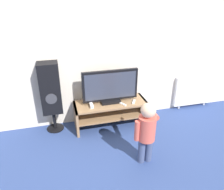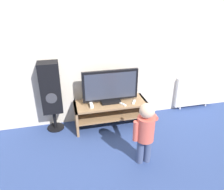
{
  "view_description": "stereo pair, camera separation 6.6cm",
  "coord_description": "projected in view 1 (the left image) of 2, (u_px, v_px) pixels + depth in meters",
  "views": [
    {
      "loc": [
        -0.77,
        -2.75,
        2.03
      ],
      "look_at": [
        0.0,
        0.13,
        0.59
      ],
      "focal_mm": 35.0,
      "sensor_mm": 36.0,
      "label": 1
    },
    {
      "loc": [
        -0.7,
        -2.76,
        2.03
      ],
      "look_at": [
        0.0,
        0.13,
        0.59
      ],
      "focal_mm": 35.0,
      "sensor_mm": 36.0,
      "label": 2
    }
  ],
  "objects": [
    {
      "name": "television",
      "position": [
        110.0,
        87.0,
        3.36
      ],
      "size": [
        0.87,
        0.2,
        0.53
      ],
      "color": "black",
      "rests_on": "tv_stand"
    },
    {
      "name": "wall_back",
      "position": [
        106.0,
        43.0,
        3.33
      ],
      "size": [
        10.0,
        0.06,
        2.6
      ],
      "color": "silver",
      "rests_on": "ground_plane"
    },
    {
      "name": "game_console",
      "position": [
        91.0,
        105.0,
        3.33
      ],
      "size": [
        0.05,
        0.18,
        0.05
      ],
      "color": "white",
      "rests_on": "tv_stand"
    },
    {
      "name": "remote_secondary",
      "position": [
        123.0,
        104.0,
        3.38
      ],
      "size": [
        0.09,
        0.13,
        0.03
      ],
      "color": "white",
      "rests_on": "tv_stand"
    },
    {
      "name": "speaker_tower",
      "position": [
        50.0,
        90.0,
        3.23
      ],
      "size": [
        0.3,
        0.27,
        1.11
      ],
      "color": "black",
      "rests_on": "ground_plane"
    },
    {
      "name": "remote_primary",
      "position": [
        134.0,
        102.0,
        3.45
      ],
      "size": [
        0.09,
        0.13,
        0.03
      ],
      "color": "white",
      "rests_on": "tv_stand"
    },
    {
      "name": "ground_plane",
      "position": [
        114.0,
        132.0,
        3.45
      ],
      "size": [
        16.0,
        16.0,
        0.0
      ],
      "primitive_type": "plane",
      "color": "navy"
    },
    {
      "name": "radiator",
      "position": [
        194.0,
        90.0,
        4.07
      ],
      "size": [
        0.78,
        0.08,
        0.62
      ],
      "color": "white",
      "rests_on": "ground_plane"
    },
    {
      "name": "child",
      "position": [
        147.0,
        128.0,
        2.67
      ],
      "size": [
        0.32,
        0.48,
        0.85
      ],
      "color": "#3F4C72",
      "rests_on": "ground_plane"
    },
    {
      "name": "tv_stand",
      "position": [
        111.0,
        110.0,
        3.51
      ],
      "size": [
        1.15,
        0.43,
        0.42
      ],
      "color": "#93704C",
      "rests_on": "ground_plane"
    }
  ]
}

